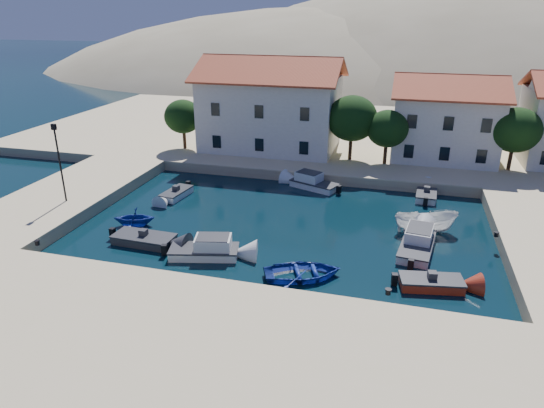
{
  "coord_description": "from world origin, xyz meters",
  "views": [
    {
      "loc": [
        7.85,
        -22.39,
        15.29
      ],
      "look_at": [
        -0.79,
        9.29,
        2.0
      ],
      "focal_mm": 32.0,
      "sensor_mm": 36.0,
      "label": 1
    }
  ],
  "objects_px": {
    "building_left": "(271,102)",
    "boat_east": "(424,232)",
    "building_mid": "(446,116)",
    "rowboat_south": "(303,277)",
    "cabin_cruiser_east": "(417,244)",
    "lamppost": "(59,156)",
    "cabin_cruiser_south": "(204,250)"
  },
  "relations": [
    {
      "from": "building_left",
      "to": "boat_east",
      "type": "distance_m",
      "value": 23.73
    },
    {
      "from": "building_mid",
      "to": "building_left",
      "type": "bearing_deg",
      "value": -176.82
    },
    {
      "from": "rowboat_south",
      "to": "cabin_cruiser_east",
      "type": "xyz_separation_m",
      "value": [
        6.74,
        5.46,
        0.48
      ]
    },
    {
      "from": "building_mid",
      "to": "lamppost",
      "type": "relative_size",
      "value": 1.69
    },
    {
      "from": "building_mid",
      "to": "cabin_cruiser_south",
      "type": "xyz_separation_m",
      "value": [
        -15.99,
        -25.05,
        -4.75
      ]
    },
    {
      "from": "lamppost",
      "to": "cabin_cruiser_east",
      "type": "bearing_deg",
      "value": 1.01
    },
    {
      "from": "building_left",
      "to": "cabin_cruiser_south",
      "type": "height_order",
      "value": "building_left"
    },
    {
      "from": "building_left",
      "to": "cabin_cruiser_east",
      "type": "height_order",
      "value": "building_left"
    },
    {
      "from": "cabin_cruiser_east",
      "to": "boat_east",
      "type": "distance_m",
      "value": 3.32
    },
    {
      "from": "cabin_cruiser_south",
      "to": "cabin_cruiser_east",
      "type": "bearing_deg",
      "value": 4.88
    },
    {
      "from": "cabin_cruiser_east",
      "to": "boat_east",
      "type": "bearing_deg",
      "value": -2.65
    },
    {
      "from": "rowboat_south",
      "to": "building_left",
      "type": "bearing_deg",
      "value": -2.76
    },
    {
      "from": "building_mid",
      "to": "lamppost",
      "type": "bearing_deg",
      "value": -144.55
    },
    {
      "from": "cabin_cruiser_south",
      "to": "cabin_cruiser_east",
      "type": "relative_size",
      "value": 0.92
    },
    {
      "from": "cabin_cruiser_south",
      "to": "rowboat_south",
      "type": "xyz_separation_m",
      "value": [
        6.87,
        -0.93,
        -0.48
      ]
    },
    {
      "from": "rowboat_south",
      "to": "boat_east",
      "type": "bearing_deg",
      "value": -62.47
    },
    {
      "from": "cabin_cruiser_south",
      "to": "rowboat_south",
      "type": "distance_m",
      "value": 6.95
    },
    {
      "from": "lamppost",
      "to": "cabin_cruiser_east",
      "type": "relative_size",
      "value": 1.19
    },
    {
      "from": "building_mid",
      "to": "boat_east",
      "type": "relative_size",
      "value": 2.29
    },
    {
      "from": "lamppost",
      "to": "cabin_cruiser_east",
      "type": "distance_m",
      "value": 27.45
    },
    {
      "from": "building_left",
      "to": "boat_east",
      "type": "relative_size",
      "value": 3.2
    },
    {
      "from": "rowboat_south",
      "to": "boat_east",
      "type": "relative_size",
      "value": 1.04
    },
    {
      "from": "rowboat_south",
      "to": "building_mid",
      "type": "bearing_deg",
      "value": -41.67
    },
    {
      "from": "lamppost",
      "to": "boat_east",
      "type": "bearing_deg",
      "value": 7.62
    },
    {
      "from": "building_left",
      "to": "boat_east",
      "type": "bearing_deg",
      "value": -45.15
    },
    {
      "from": "cabin_cruiser_east",
      "to": "rowboat_south",
      "type": "bearing_deg",
      "value": 136.71
    },
    {
      "from": "lamppost",
      "to": "boat_east",
      "type": "distance_m",
      "value": 28.35
    },
    {
      "from": "lamppost",
      "to": "cabin_cruiser_east",
      "type": "height_order",
      "value": "lamppost"
    },
    {
      "from": "cabin_cruiser_south",
      "to": "cabin_cruiser_east",
      "type": "distance_m",
      "value": 14.34
    },
    {
      "from": "building_mid",
      "to": "cabin_cruiser_east",
      "type": "relative_size",
      "value": 2.0
    },
    {
      "from": "lamppost",
      "to": "building_left",
      "type": "bearing_deg",
      "value": 60.1
    },
    {
      "from": "building_mid",
      "to": "rowboat_south",
      "type": "relative_size",
      "value": 2.21
    }
  ]
}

